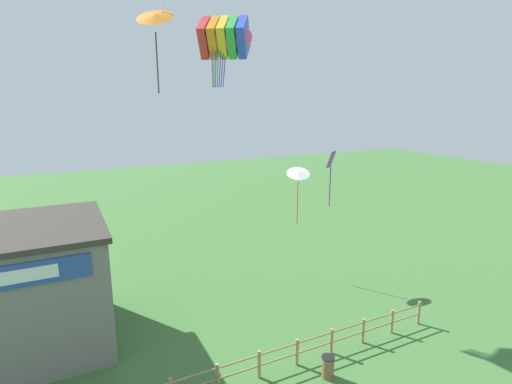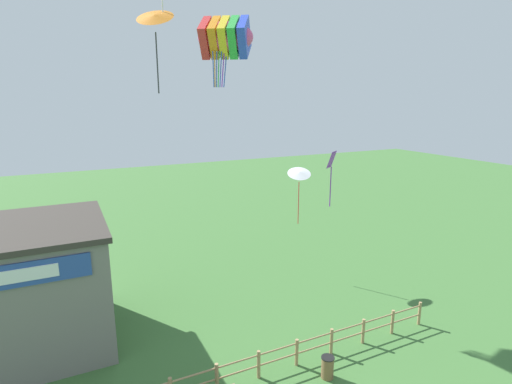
# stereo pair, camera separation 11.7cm
# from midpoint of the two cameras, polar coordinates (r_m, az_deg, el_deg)

# --- Properties ---
(wooden_fence) EXTENTS (15.69, 0.14, 1.17)m
(wooden_fence) POSITION_cam_midpoint_polar(r_m,az_deg,el_deg) (17.14, 3.39, -22.43)
(wooden_fence) COLOR #9E7F56
(wooden_fence) RESTS_ON ground_plane
(trash_bin) EXTENTS (0.52, 0.52, 0.89)m
(trash_bin) POSITION_cam_midpoint_polar(r_m,az_deg,el_deg) (17.18, 10.39, -23.40)
(trash_bin) COLOR brown
(trash_bin) RESTS_ON ground_plane
(kite_rainbow_parafoil) EXTENTS (3.74, 3.55, 3.72)m
(kite_rainbow_parafoil) POSITION_cam_midpoint_polar(r_m,az_deg,el_deg) (22.75, -4.24, 21.14)
(kite_rainbow_parafoil) COLOR #E54C8C
(kite_purple_streamer) EXTENTS (0.64, 0.56, 2.65)m
(kite_purple_streamer) POSITION_cam_midpoint_polar(r_m,az_deg,el_deg) (19.01, 10.87, 3.29)
(kite_purple_streamer) COLOR purple
(kite_white_delta) EXTENTS (1.80, 1.75, 3.50)m
(kite_white_delta) POSITION_cam_midpoint_polar(r_m,az_deg,el_deg) (23.86, 6.33, 2.61)
(kite_white_delta) COLOR white
(kite_orange_delta) EXTENTS (1.74, 1.69, 3.03)m
(kite_orange_delta) POSITION_cam_midpoint_polar(r_m,az_deg,el_deg) (15.68, -14.03, 23.04)
(kite_orange_delta) COLOR orange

